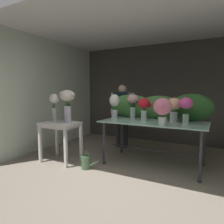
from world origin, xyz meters
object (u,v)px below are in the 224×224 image
object	(u,v)px
vase_ivory_lilies	(115,104)
vase_cream_lisianthus_tall	(67,101)
vase_rosy_snapdragons	(163,108)
vase_fuchsia_dahlias	(186,106)
vase_blush_stock	(133,103)
watering_can	(86,162)
side_table_white	(60,128)
vase_crimson_ranunculus	(144,107)
display_table_glass	(154,128)
vase_peach_peonies	(174,107)
florist	(122,109)
vase_white_roses_tall	(54,105)

from	to	relation	value
vase_ivory_lilies	vase_cream_lisianthus_tall	xyz separation A→B (m)	(-0.76, -0.53, 0.07)
vase_rosy_snapdragons	vase_fuchsia_dahlias	size ratio (longest dim) A/B	0.98
vase_rosy_snapdragons	vase_blush_stock	world-z (taller)	vase_blush_stock
vase_fuchsia_dahlias	watering_can	xyz separation A→B (m)	(-1.59, -0.67, -1.03)
side_table_white	vase_crimson_ranunculus	xyz separation A→B (m)	(1.54, 0.57, 0.45)
display_table_glass	vase_peach_peonies	size ratio (longest dim) A/B	4.31
vase_blush_stock	vase_crimson_ranunculus	bearing A→B (deg)	-40.06
vase_peach_peonies	vase_crimson_ranunculus	distance (m)	0.53
vase_crimson_ranunculus	vase_blush_stock	size ratio (longest dim) A/B	0.87
florist	vase_peach_peonies	xyz separation A→B (m)	(1.38, -0.75, 0.15)
vase_blush_stock	watering_can	size ratio (longest dim) A/B	1.41
vase_peach_peonies	watering_can	distance (m)	1.87
vase_white_roses_tall	vase_cream_lisianthus_tall	world-z (taller)	vase_cream_lisianthus_tall
vase_ivory_lilies	vase_cream_lisianthus_tall	size ratio (longest dim) A/B	0.78
display_table_glass	vase_ivory_lilies	bearing A→B (deg)	-175.23
florist	vase_cream_lisianthus_tall	distance (m)	1.54
side_table_white	vase_peach_peonies	xyz separation A→B (m)	(2.04, 0.73, 0.44)
vase_rosy_snapdragons	display_table_glass	bearing A→B (deg)	122.30
display_table_glass	vase_cream_lisianthus_tall	size ratio (longest dim) A/B	2.99
vase_blush_stock	vase_fuchsia_dahlias	bearing A→B (deg)	-14.45
vase_ivory_lilies	vase_cream_lisianthus_tall	distance (m)	0.93
florist	vase_cream_lisianthus_tall	bearing A→B (deg)	-109.94
vase_white_roses_tall	vase_crimson_ranunculus	bearing A→B (deg)	18.59
florist	vase_cream_lisianthus_tall	xyz separation A→B (m)	(-0.52, -1.43, 0.24)
display_table_glass	vase_blush_stock	distance (m)	0.70
vase_cream_lisianthus_tall	watering_can	distance (m)	1.22
vase_blush_stock	vase_peach_peonies	bearing A→B (deg)	-8.12
vase_blush_stock	florist	bearing A→B (deg)	130.31
side_table_white	vase_peach_peonies	world-z (taller)	vase_peach_peonies
vase_cream_lisianthus_tall	vase_peach_peonies	bearing A→B (deg)	19.75
side_table_white	vase_crimson_ranunculus	world-z (taller)	vase_crimson_ranunculus
display_table_glass	vase_crimson_ranunculus	xyz separation A→B (m)	(-0.16, -0.09, 0.40)
vase_crimson_ranunculus	vase_white_roses_tall	size ratio (longest dim) A/B	0.76
vase_ivory_lilies	vase_fuchsia_dahlias	size ratio (longest dim) A/B	1.08
vase_ivory_lilies	vase_blush_stock	world-z (taller)	vase_ivory_lilies
vase_crimson_ranunculus	watering_can	xyz separation A→B (m)	(-0.85, -0.66, -0.99)
vase_peach_peonies	vase_fuchsia_dahlias	xyz separation A→B (m)	(0.23, -0.16, 0.04)
side_table_white	vase_white_roses_tall	size ratio (longest dim) A/B	1.40
florist	watering_can	distance (m)	1.79
vase_blush_stock	vase_rosy_snapdragons	bearing A→B (deg)	-38.73
watering_can	vase_rosy_snapdragons	bearing A→B (deg)	14.74
vase_crimson_ranunculus	vase_blush_stock	world-z (taller)	vase_blush_stock
vase_crimson_ranunculus	vase_rosy_snapdragons	world-z (taller)	vase_rosy_snapdragons
watering_can	vase_fuchsia_dahlias	bearing A→B (deg)	22.95
florist	vase_fuchsia_dahlias	xyz separation A→B (m)	(1.61, -0.90, 0.18)
vase_rosy_snapdragons	vase_cream_lisianthus_tall	xyz separation A→B (m)	(-1.81, -0.19, 0.08)
display_table_glass	vase_blush_stock	size ratio (longest dim) A/B	3.84
vase_peach_peonies	vase_white_roses_tall	distance (m)	2.31
side_table_white	watering_can	xyz separation A→B (m)	(0.68, -0.10, -0.55)
vase_ivory_lilies	vase_blush_stock	size ratio (longest dim) A/B	1.00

